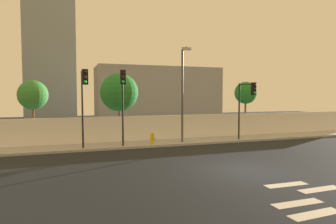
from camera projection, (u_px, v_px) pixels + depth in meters
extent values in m
plane|color=black|center=(243.00, 170.00, 13.46)|extent=(80.00, 80.00, 0.00)
cube|color=#9E9E9E|center=(179.00, 142.00, 21.20)|extent=(36.00, 2.40, 0.15)
cube|color=white|center=(173.00, 127.00, 22.36)|extent=(36.00, 0.18, 1.80)
cube|color=silver|center=(315.00, 214.00, 8.52)|extent=(1.82, 0.52, 0.01)
cube|color=silver|center=(297.00, 203.00, 9.37)|extent=(1.80, 0.44, 0.01)
cube|color=silver|center=(320.00, 189.00, 10.76)|extent=(1.81, 0.47, 0.01)
cube|color=silver|center=(286.00, 185.00, 11.31)|extent=(1.81, 0.49, 0.01)
cylinder|color=black|center=(239.00, 111.00, 21.94)|extent=(0.12, 0.12, 4.24)
cylinder|color=black|center=(246.00, 84.00, 21.19)|extent=(0.31, 1.45, 0.08)
cube|color=black|center=(254.00, 89.00, 20.57)|extent=(0.37, 0.25, 0.90)
sphere|color=black|center=(255.00, 85.00, 20.45)|extent=(0.18, 0.18, 0.18)
sphere|color=#33260A|center=(255.00, 89.00, 20.46)|extent=(0.18, 0.18, 0.18)
sphere|color=#19F24C|center=(255.00, 93.00, 20.48)|extent=(0.18, 0.18, 0.18)
cylinder|color=black|center=(123.00, 109.00, 19.06)|extent=(0.12, 0.12, 4.91)
cylinder|color=black|center=(123.00, 72.00, 18.50)|extent=(0.20, 0.86, 0.08)
cube|color=black|center=(123.00, 77.00, 18.10)|extent=(0.36, 0.24, 0.90)
sphere|color=black|center=(123.00, 73.00, 17.97)|extent=(0.18, 0.18, 0.18)
sphere|color=#33260A|center=(123.00, 77.00, 17.98)|extent=(0.18, 0.18, 0.18)
sphere|color=#19F24C|center=(123.00, 82.00, 18.00)|extent=(0.18, 0.18, 0.18)
cylinder|color=black|center=(82.00, 110.00, 18.24)|extent=(0.12, 0.12, 4.85)
cylinder|color=black|center=(83.00, 72.00, 17.46)|extent=(0.19, 1.41, 0.08)
cube|color=black|center=(85.00, 77.00, 16.83)|extent=(0.35, 0.23, 0.90)
sphere|color=black|center=(85.00, 72.00, 16.70)|extent=(0.18, 0.18, 0.18)
sphere|color=#33260A|center=(85.00, 77.00, 16.72)|extent=(0.18, 0.18, 0.18)
sphere|color=#19F24C|center=(85.00, 82.00, 16.74)|extent=(0.18, 0.18, 0.18)
cylinder|color=#4C4C51|center=(182.00, 96.00, 20.59)|extent=(0.16, 0.16, 6.53)
cylinder|color=#4C4C51|center=(184.00, 49.00, 19.69)|extent=(0.38, 1.43, 0.10)
cube|color=beige|center=(186.00, 49.00, 18.99)|extent=(0.64, 0.35, 0.16)
cylinder|color=gold|center=(152.00, 140.00, 19.69)|extent=(0.24, 0.24, 0.65)
sphere|color=gold|center=(152.00, 134.00, 19.66)|extent=(0.26, 0.26, 0.26)
cylinder|color=gold|center=(150.00, 139.00, 19.63)|extent=(0.10, 0.09, 0.09)
cylinder|color=gold|center=(155.00, 139.00, 19.74)|extent=(0.10, 0.09, 0.09)
cylinder|color=brown|center=(34.00, 124.00, 20.21)|extent=(0.17, 0.17, 2.95)
sphere|color=#368535|center=(33.00, 95.00, 20.09)|extent=(2.03, 2.03, 2.03)
cylinder|color=brown|center=(119.00, 122.00, 22.15)|extent=(0.16, 0.16, 2.91)
sphere|color=#24792D|center=(119.00, 92.00, 22.02)|extent=(2.88, 2.88, 2.88)
cylinder|color=brown|center=(245.00, 117.00, 25.77)|extent=(0.16, 0.16, 3.16)
sphere|color=#247F31|center=(246.00, 93.00, 25.65)|extent=(1.95, 1.95, 1.95)
cube|color=gray|center=(158.00, 96.00, 36.41)|extent=(15.04, 6.00, 6.89)
cube|color=gray|center=(50.00, 22.00, 42.90)|extent=(7.12, 5.00, 28.62)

